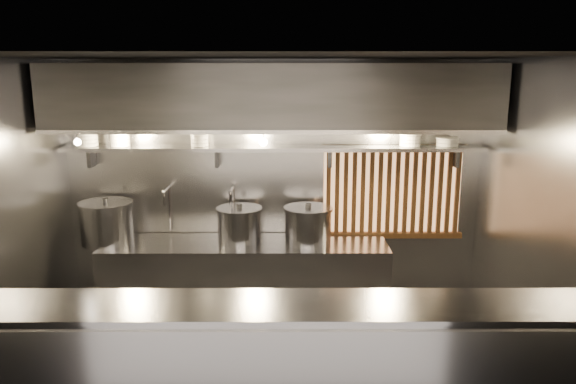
{
  "coord_description": "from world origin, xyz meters",
  "views": [
    {
      "loc": [
        0.14,
        -4.54,
        2.72
      ],
      "look_at": [
        0.15,
        0.55,
        1.58
      ],
      "focal_mm": 35.0,
      "sensor_mm": 36.0,
      "label": 1
    }
  ],
  "objects_px": {
    "stock_pot_right": "(308,225)",
    "heat_lamp": "(75,136)",
    "stock_pot_mid": "(240,224)",
    "pendant_bulb": "(263,142)",
    "stock_pot_left": "(107,222)"
  },
  "relations": [
    {
      "from": "heat_lamp",
      "to": "pendant_bulb",
      "type": "relative_size",
      "value": 1.87
    },
    {
      "from": "pendant_bulb",
      "to": "stock_pot_mid",
      "type": "bearing_deg",
      "value": -174.97
    },
    {
      "from": "pendant_bulb",
      "to": "stock_pot_left",
      "type": "distance_m",
      "value": 1.85
    },
    {
      "from": "stock_pot_right",
      "to": "heat_lamp",
      "type": "bearing_deg",
      "value": -172.46
    },
    {
      "from": "stock_pot_left",
      "to": "stock_pot_mid",
      "type": "xyz_separation_m",
      "value": [
        1.39,
        0.04,
        -0.03
      ]
    },
    {
      "from": "stock_pot_left",
      "to": "stock_pot_right",
      "type": "height_order",
      "value": "stock_pot_left"
    },
    {
      "from": "heat_lamp",
      "to": "stock_pot_left",
      "type": "relative_size",
      "value": 0.48
    },
    {
      "from": "pendant_bulb",
      "to": "stock_pot_mid",
      "type": "xyz_separation_m",
      "value": [
        -0.26,
        -0.02,
        -0.87
      ]
    },
    {
      "from": "pendant_bulb",
      "to": "stock_pot_left",
      "type": "xyz_separation_m",
      "value": [
        -1.65,
        -0.06,
        -0.84
      ]
    },
    {
      "from": "heat_lamp",
      "to": "pendant_bulb",
      "type": "bearing_deg",
      "value": 11.0
    },
    {
      "from": "stock_pot_right",
      "to": "stock_pot_left",
      "type": "bearing_deg",
      "value": -179.71
    },
    {
      "from": "stock_pot_left",
      "to": "stock_pot_right",
      "type": "distance_m",
      "value": 2.12
    },
    {
      "from": "heat_lamp",
      "to": "stock_pot_mid",
      "type": "distance_m",
      "value": 1.85
    },
    {
      "from": "heat_lamp",
      "to": "stock_pot_right",
      "type": "relative_size",
      "value": 0.52
    },
    {
      "from": "pendant_bulb",
      "to": "stock_pot_mid",
      "type": "height_order",
      "value": "pendant_bulb"
    }
  ]
}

